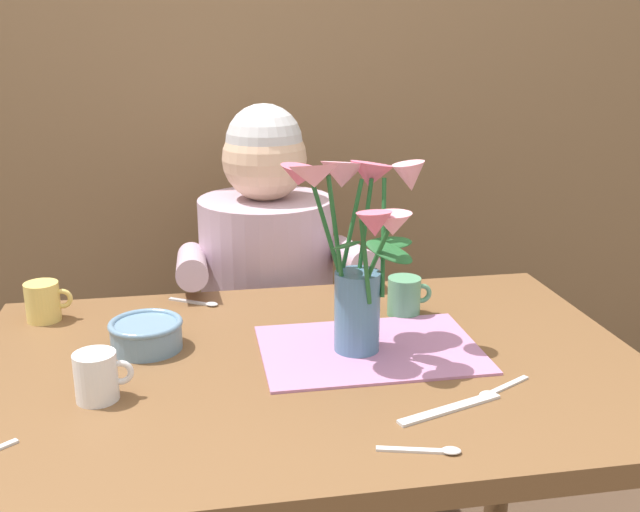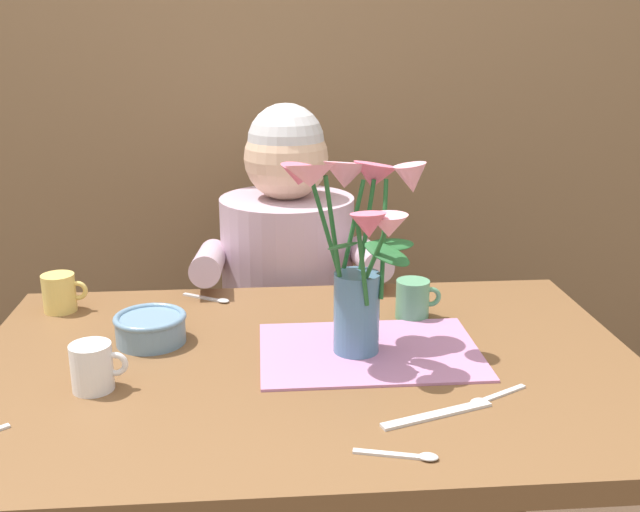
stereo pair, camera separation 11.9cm
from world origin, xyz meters
name	(u,v)px [view 1 (the left image)]	position (x,y,z in m)	size (l,w,h in m)	color
wood_panel_backdrop	(251,49)	(0.00, 1.05, 1.25)	(4.00, 0.10, 2.50)	brown
dining_table	(310,410)	(0.00, 0.00, 0.64)	(1.20, 0.80, 0.74)	brown
seated_person	(268,324)	(-0.01, 0.62, 0.56)	(0.45, 0.47, 1.14)	#4C4C56
striped_placemat	(370,349)	(0.12, 0.03, 0.74)	(0.40, 0.28, 0.01)	#B275A3
flower_vase	(356,239)	(0.09, 0.03, 0.95)	(0.28, 0.26, 0.36)	teal
ceramic_bowl	(146,334)	(-0.29, 0.11, 0.77)	(0.14, 0.14, 0.06)	#6689A8
dinner_knife	(450,409)	(0.19, -0.21, 0.74)	(0.19, 0.02, 0.01)	silver
coffee_cup	(44,302)	(-0.50, 0.29, 0.78)	(0.09, 0.07, 0.08)	#E5C666
ceramic_mug	(405,296)	(0.23, 0.19, 0.78)	(0.09, 0.07, 0.08)	#569970
tea_cup	(97,376)	(-0.36, -0.08, 0.78)	(0.09, 0.07, 0.08)	silver
spoon_0	(432,450)	(0.12, -0.32, 0.74)	(0.12, 0.04, 0.01)	silver
spoon_1	(497,390)	(0.28, -0.17, 0.74)	(0.11, 0.07, 0.01)	silver
spoon_2	(201,303)	(-0.18, 0.32, 0.74)	(0.11, 0.08, 0.01)	silver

